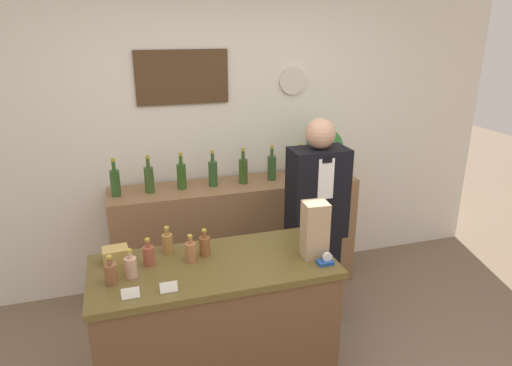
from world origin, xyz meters
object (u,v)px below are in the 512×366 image
Objects in this scene: tape_dispenser at (326,261)px; shopkeeper at (316,227)px; potted_plant at (324,149)px; paper_bag at (315,230)px.

shopkeeper is at bearing 70.01° from tape_dispenser.
paper_bag is at bearing -117.02° from potted_plant.
paper_bag reaches higher than tape_dispenser.
shopkeeper is 0.86m from potted_plant.
shopkeeper reaches higher than potted_plant.
tape_dispenser is at bearing -78.19° from paper_bag.
shopkeeper is 3.90× the size of potted_plant.
shopkeeper reaches higher than tape_dispenser.
potted_plant is 1.41m from paper_bag.
potted_plant reaches higher than paper_bag.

